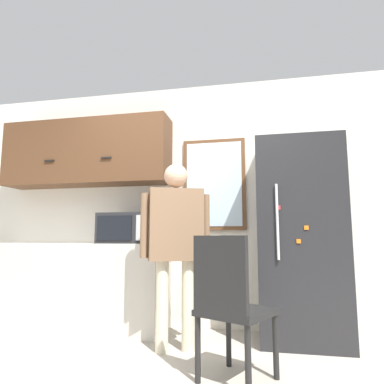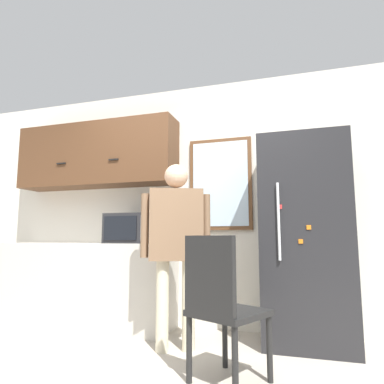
{
  "view_description": "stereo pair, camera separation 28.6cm",
  "coord_description": "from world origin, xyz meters",
  "px_view_note": "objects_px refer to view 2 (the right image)",
  "views": [
    {
      "loc": [
        0.77,
        -2.01,
        0.95
      ],
      "look_at": [
        0.15,
        0.94,
        1.36
      ],
      "focal_mm": 32.0,
      "sensor_mm": 36.0,
      "label": 1
    },
    {
      "loc": [
        1.04,
        -1.94,
        0.95
      ],
      "look_at": [
        0.15,
        0.94,
        1.36
      ],
      "focal_mm": 32.0,
      "sensor_mm": 36.0,
      "label": 2
    }
  ],
  "objects_px": {
    "person": "(176,234)",
    "chair": "(221,302)",
    "microwave": "(133,229)",
    "refrigerator": "(305,239)"
  },
  "relations": [
    {
      "from": "microwave",
      "to": "chair",
      "type": "height_order",
      "value": "microwave"
    },
    {
      "from": "microwave",
      "to": "person",
      "type": "relative_size",
      "value": 0.33
    },
    {
      "from": "microwave",
      "to": "refrigerator",
      "type": "xyz_separation_m",
      "value": [
        1.75,
        -0.0,
        -0.11
      ]
    },
    {
      "from": "microwave",
      "to": "refrigerator",
      "type": "bearing_deg",
      "value": -0.04
    },
    {
      "from": "microwave",
      "to": "refrigerator",
      "type": "height_order",
      "value": "refrigerator"
    },
    {
      "from": "person",
      "to": "chair",
      "type": "relative_size",
      "value": 1.67
    },
    {
      "from": "microwave",
      "to": "chair",
      "type": "xyz_separation_m",
      "value": [
        1.18,
        -1.03,
        -0.52
      ]
    },
    {
      "from": "person",
      "to": "chair",
      "type": "height_order",
      "value": "person"
    },
    {
      "from": "chair",
      "to": "refrigerator",
      "type": "bearing_deg",
      "value": -92.14
    },
    {
      "from": "microwave",
      "to": "person",
      "type": "bearing_deg",
      "value": -35.48
    }
  ]
}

